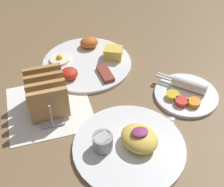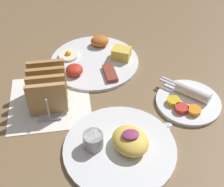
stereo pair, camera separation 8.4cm
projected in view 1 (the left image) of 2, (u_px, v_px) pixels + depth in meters
The scene contains 7 objects.
ground_plane at pixel (117, 109), 0.84m from camera, with size 3.00×3.00×0.00m, color brown.
napkin_flat at pixel (49, 108), 0.85m from camera, with size 0.22×0.22×0.00m.
plate_breakfast at pixel (88, 61), 0.98m from camera, with size 0.28×0.28×0.05m.
plate_condiments at pixel (186, 93), 0.87m from camera, with size 0.18×0.18×0.04m.
plate_foreground at pixel (130, 144), 0.74m from camera, with size 0.27×0.27×0.06m.
toast_rack at pixel (47, 94), 0.81m from camera, with size 0.10×0.15×0.10m.
teaspoon at pixel (174, 128), 0.79m from camera, with size 0.04×0.13×0.01m.
Camera 1 is at (-0.18, -0.56, 0.61)m, focal length 50.00 mm.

